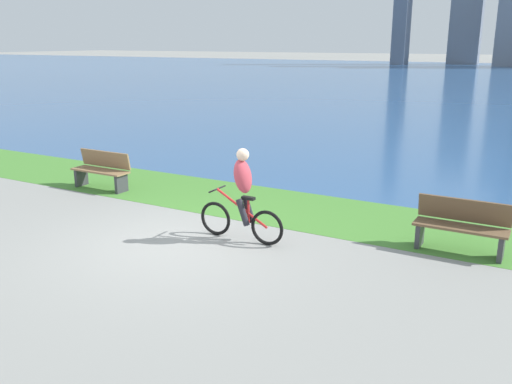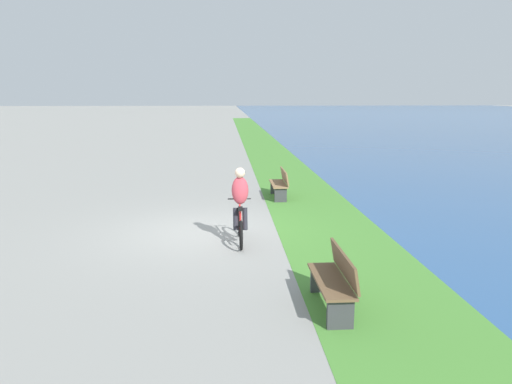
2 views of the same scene
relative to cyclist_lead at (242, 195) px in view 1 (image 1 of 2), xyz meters
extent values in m
plane|color=gray|center=(-0.92, -0.77, -0.83)|extent=(300.00, 300.00, 0.00)
cube|color=#478433|center=(-0.92, 2.17, -0.83)|extent=(120.00, 2.53, 0.01)
cube|color=#2D568C|center=(-0.92, 45.97, -0.83)|extent=(300.00, 85.07, 0.00)
torus|color=black|center=(-0.57, 0.00, -0.52)|extent=(0.63, 0.06, 0.63)
torus|color=black|center=(0.49, 0.00, -0.52)|extent=(0.63, 0.06, 0.63)
cylinder|color=red|center=(-0.01, 0.00, -0.24)|extent=(1.04, 0.04, 0.60)
cylinder|color=red|center=(0.12, 0.00, -0.29)|extent=(0.04, 0.04, 0.46)
cube|color=black|center=(0.12, 0.00, -0.04)|extent=(0.24, 0.10, 0.05)
cylinder|color=black|center=(-0.52, 0.00, 0.04)|extent=(0.03, 0.52, 0.03)
ellipsoid|color=#BF3F4C|center=(0.01, 0.00, 0.34)|extent=(0.40, 0.36, 0.65)
sphere|color=beige|center=(0.01, 0.00, 0.72)|extent=(0.22, 0.22, 0.22)
cylinder|color=#26262D|center=(0.07, -0.10, -0.28)|extent=(0.27, 0.11, 0.49)
cylinder|color=#26262D|center=(0.07, 0.10, -0.28)|extent=(0.27, 0.11, 0.49)
cube|color=brown|center=(3.47, 1.24, -0.38)|extent=(1.50, 0.45, 0.04)
cube|color=brown|center=(3.47, 1.44, -0.13)|extent=(1.50, 0.11, 0.40)
cube|color=#38383D|center=(4.12, 1.24, -0.61)|extent=(0.08, 0.37, 0.45)
cube|color=#38383D|center=(2.82, 1.24, -0.61)|extent=(0.08, 0.37, 0.45)
cube|color=olive|center=(-4.74, 1.35, -0.38)|extent=(1.50, 0.45, 0.04)
cube|color=olive|center=(-4.74, 1.55, -0.13)|extent=(1.50, 0.11, 0.40)
cube|color=#38383D|center=(-4.09, 1.35, -0.61)|extent=(0.08, 0.37, 0.45)
cube|color=#38383D|center=(-5.39, 1.35, -0.61)|extent=(0.08, 0.37, 0.45)
cube|color=slate|center=(-9.59, 81.65, 7.84)|extent=(4.45, 2.23, 17.35)
camera|label=1|loc=(4.70, -7.90, 2.60)|focal=38.41mm
camera|label=2|loc=(10.31, -0.32, 2.34)|focal=34.34mm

